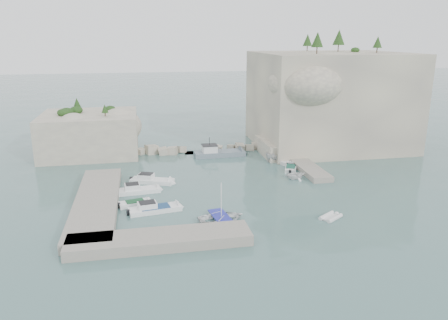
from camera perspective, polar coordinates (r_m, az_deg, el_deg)
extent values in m
plane|color=#4A6F6D|center=(56.89, 1.15, -4.54)|extent=(400.00, 400.00, 0.00)
cube|color=beige|center=(83.32, 13.54, 7.64)|extent=(26.00, 22.00, 17.00)
cube|color=beige|center=(76.48, 7.88, 1.68)|extent=(8.00, 10.00, 2.50)
cube|color=beige|center=(79.30, -17.08, 3.30)|extent=(16.00, 14.00, 7.00)
cube|color=#9E9689|center=(54.94, -16.30, -5.36)|extent=(5.00, 24.00, 1.10)
cube|color=#9E9689|center=(44.09, -8.34, -10.29)|extent=(18.00, 4.00, 1.10)
cube|color=#9E9689|center=(69.64, 10.33, -0.59)|extent=(3.00, 16.00, 0.80)
cube|color=beige|center=(77.23, -2.99, 1.52)|extent=(28.00, 3.00, 1.40)
imported|color=white|center=(49.13, -0.36, -7.96)|extent=(5.70, 4.45, 1.08)
imported|color=white|center=(63.83, 9.28, -2.44)|extent=(3.45, 3.07, 1.67)
imported|color=silver|center=(72.08, 7.40, -0.22)|extent=(5.19, 2.20, 1.97)
cylinder|color=white|center=(48.12, -0.36, -5.09)|extent=(0.10, 0.10, 4.20)
cone|color=#1E4219|center=(75.96, 12.11, 15.13)|extent=(1.96, 1.96, 2.45)
cone|color=#1E4219|center=(87.43, 14.78, 15.25)|extent=(2.24, 2.24, 2.80)
cone|color=#1E4219|center=(83.07, 19.44, 14.33)|extent=(1.57, 1.57, 1.96)
cone|color=#1E4219|center=(88.21, 10.86, 15.14)|extent=(1.79, 1.79, 2.24)
cone|color=#1E4219|center=(80.61, -18.66, 7.07)|extent=(1.40, 1.40, 1.75)
cone|color=#1E4219|center=(75.21, -15.31, 6.51)|extent=(1.12, 1.12, 1.40)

